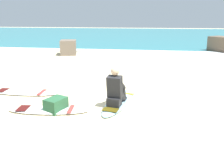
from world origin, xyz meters
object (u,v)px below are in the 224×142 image
(beach_bag, at_px, (56,105))
(surfer_seated, at_px, (116,90))
(surfboard_spare_far, at_px, (23,92))
(surfboard_main, at_px, (119,102))
(surfboard_spare_near, at_px, (48,110))
(shoreline_rock, at_px, (68,47))

(beach_bag, bearing_deg, surfer_seated, 19.95)
(surfboard_spare_far, relative_size, beach_bag, 4.22)
(surfboard_main, height_order, surfboard_spare_far, same)
(surfboard_main, relative_size, beach_bag, 4.44)
(surfboard_spare_near, bearing_deg, surfboard_main, 26.68)
(surfer_seated, height_order, shoreline_rock, surfer_seated)
(surfboard_main, xyz_separation_m, beach_bag, (-1.40, -0.76, 0.12))
(surfboard_main, relative_size, surfboard_spare_far, 1.05)
(surfboard_main, xyz_separation_m, surfer_seated, (-0.05, -0.27, 0.40))
(surfboard_main, distance_m, shoreline_rock, 8.28)
(surfer_seated, distance_m, surfboard_spare_far, 2.87)
(surfer_seated, bearing_deg, surfboard_spare_near, -161.05)
(surfboard_main, height_order, shoreline_rock, shoreline_rock)
(surfer_seated, relative_size, shoreline_rock, 0.87)
(surfer_seated, xyz_separation_m, beach_bag, (-1.34, -0.49, -0.28))
(surfboard_main, bearing_deg, beach_bag, -151.55)
(surfer_seated, distance_m, shoreline_rock, 8.49)
(shoreline_rock, distance_m, beach_bag, 8.45)
(surfer_seated, bearing_deg, surfboard_spare_far, 167.60)
(surfboard_main, height_order, beach_bag, beach_bag)
(surfboard_spare_far, height_order, shoreline_rock, shoreline_rock)
(beach_bag, bearing_deg, surfboard_main, 28.45)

